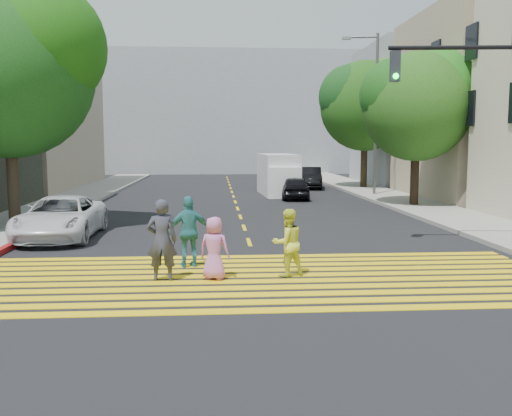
{
  "coord_description": "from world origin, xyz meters",
  "views": [
    {
      "loc": [
        -1.02,
        -11.22,
        3.03
      ],
      "look_at": [
        0.0,
        3.0,
        1.4
      ],
      "focal_mm": 40.0,
      "sensor_mm": 36.0,
      "label": 1
    }
  ],
  "objects": [
    {
      "name": "backdrop_block",
      "position": [
        0.0,
        48.0,
        6.0
      ],
      "size": [
        30.0,
        8.0,
        12.0
      ],
      "primitive_type": "cube",
      "color": "gray",
      "rests_on": "ground"
    },
    {
      "name": "white_van",
      "position": [
        2.68,
        21.84,
        1.12
      ],
      "size": [
        2.12,
        5.11,
        2.37
      ],
      "rotation": [
        0.0,
        0.0,
        0.05
      ],
      "color": "silver",
      "rests_on": "ground"
    },
    {
      "name": "building_right_grey",
      "position": [
        15.0,
        30.0,
        5.0
      ],
      "size": [
        10.0,
        10.0,
        10.0
      ],
      "primitive_type": "cube",
      "color": "gray",
      "rests_on": "ground"
    },
    {
      "name": "tree_right_far",
      "position": [
        8.83,
        25.79,
        5.74
      ],
      "size": [
        6.51,
        5.93,
        8.49
      ],
      "rotation": [
        0.0,
        0.0,
        -0.01
      ],
      "color": "black",
      "rests_on": "ground"
    },
    {
      "name": "dark_car_near",
      "position": [
        3.28,
        19.3,
        0.62
      ],
      "size": [
        1.77,
        3.76,
        1.24
      ],
      "primitive_type": "imported",
      "rotation": [
        0.0,
        0.0,
        3.06
      ],
      "color": "black",
      "rests_on": "ground"
    },
    {
      "name": "tree_left",
      "position": [
        -8.07,
        9.45,
        5.77
      ],
      "size": [
        7.78,
        7.51,
        8.55
      ],
      "rotation": [
        0.0,
        0.0,
        -0.33
      ],
      "color": "black",
      "rests_on": "ground"
    },
    {
      "name": "pedestrian_child",
      "position": [
        -1.05,
        1.26,
        0.71
      ],
      "size": [
        0.81,
        0.67,
        1.41
      ],
      "primitive_type": "imported",
      "rotation": [
        0.0,
        0.0,
        2.78
      ],
      "color": "#C86DAB",
      "rests_on": "ground"
    },
    {
      "name": "traffic_signal",
      "position": [
        6.78,
        4.56,
        3.94
      ],
      "size": [
        4.14,
        0.65,
        6.09
      ],
      "rotation": [
        0.0,
        0.0,
        -0.11
      ],
      "color": "black",
      "rests_on": "ground"
    },
    {
      "name": "pedestrian_extra",
      "position": [
        -1.66,
        2.6,
        0.88
      ],
      "size": [
        1.09,
        0.63,
        1.75
      ],
      "primitive_type": "imported",
      "rotation": [
        0.0,
        0.0,
        3.35
      ],
      "color": "teal",
      "rests_on": "ground"
    },
    {
      "name": "curb_red",
      "position": [
        -6.9,
        6.0,
        0.08
      ],
      "size": [
        0.2,
        8.0,
        0.16
      ],
      "primitive_type": "cube",
      "color": "maroon",
      "rests_on": "ground"
    },
    {
      "name": "sidewalk_left",
      "position": [
        -8.5,
        22.0,
        0.07
      ],
      "size": [
        3.0,
        40.0,
        0.15
      ],
      "primitive_type": "cube",
      "color": "gray",
      "rests_on": "ground"
    },
    {
      "name": "crosswalk",
      "position": [
        0.0,
        1.28,
        0.01
      ],
      "size": [
        13.4,
        5.3,
        0.01
      ],
      "color": "yellow",
      "rests_on": "ground"
    },
    {
      "name": "building_right_tan",
      "position": [
        15.0,
        19.0,
        5.0
      ],
      "size": [
        10.0,
        10.0,
        10.0
      ],
      "primitive_type": "cube",
      "color": "tan",
      "rests_on": "ground"
    },
    {
      "name": "tree_right_near",
      "position": [
        8.39,
        14.92,
        4.97
      ],
      "size": [
        6.27,
        5.96,
        7.34
      ],
      "rotation": [
        0.0,
        0.0,
        -0.21
      ],
      "color": "black",
      "rests_on": "ground"
    },
    {
      "name": "dark_car_parked",
      "position": [
        5.27,
        26.49,
        0.71
      ],
      "size": [
        2.04,
        4.46,
        1.42
      ],
      "primitive_type": "imported",
      "rotation": [
        0.0,
        0.0,
        -0.13
      ],
      "color": "black",
      "rests_on": "ground"
    },
    {
      "name": "pedestrian_man",
      "position": [
        -2.2,
        1.24,
        0.91
      ],
      "size": [
        0.66,
        0.44,
        1.82
      ],
      "primitive_type": "imported",
      "rotation": [
        0.0,
        0.0,
        3.14
      ],
      "color": "#333441",
      "rests_on": "ground"
    },
    {
      "name": "white_sedan",
      "position": [
        -5.94,
        7.14,
        0.67
      ],
      "size": [
        2.25,
        4.82,
        1.33
      ],
      "primitive_type": "imported",
      "rotation": [
        0.0,
        0.0,
        0.01
      ],
      "color": "silver",
      "rests_on": "ground"
    },
    {
      "name": "silver_car",
      "position": [
        3.71,
        29.28,
        0.71
      ],
      "size": [
        2.07,
        4.91,
        1.41
      ],
      "primitive_type": "imported",
      "rotation": [
        0.0,
        0.0,
        3.16
      ],
      "color": "gray",
      "rests_on": "ground"
    },
    {
      "name": "street_lamp",
      "position": [
        7.8,
        20.51,
        5.19
      ],
      "size": [
        2.04,
        0.54,
        9.05
      ],
      "rotation": [
        0.0,
        0.0,
        -0.17
      ],
      "color": "#595959",
      "rests_on": "ground"
    },
    {
      "name": "ground",
      "position": [
        0.0,
        0.0,
        0.0
      ],
      "size": [
        120.0,
        120.0,
        0.0
      ],
      "primitive_type": "plane",
      "color": "black"
    },
    {
      "name": "lane_line",
      "position": [
        0.0,
        22.5,
        0.01
      ],
      "size": [
        0.12,
        34.4,
        0.01
      ],
      "color": "yellow",
      "rests_on": "ground"
    },
    {
      "name": "pedestrian_woman",
      "position": [
        0.61,
        1.47,
        0.77
      ],
      "size": [
        0.91,
        0.81,
        1.55
      ],
      "primitive_type": "imported",
      "rotation": [
        0.0,
        0.0,
        3.5
      ],
      "color": "#E6ED3F",
      "rests_on": "ground"
    },
    {
      "name": "sidewalk_right",
      "position": [
        8.5,
        15.0,
        0.07
      ],
      "size": [
        3.0,
        60.0,
        0.15
      ],
      "primitive_type": "cube",
      "color": "gray",
      "rests_on": "ground"
    }
  ]
}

